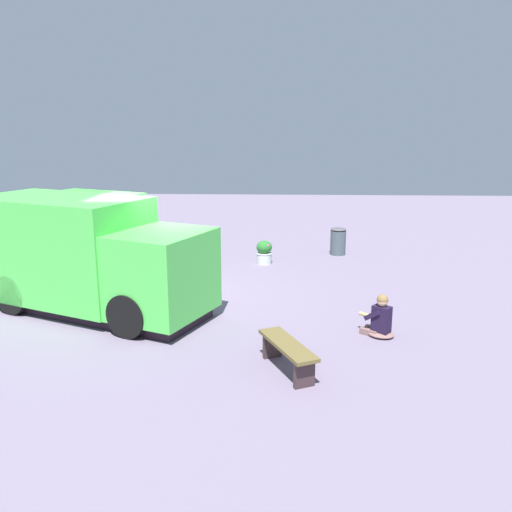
# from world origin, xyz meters

# --- Properties ---
(ground_plane) EXTENTS (40.00, 40.00, 0.00)m
(ground_plane) POSITION_xyz_m (0.00, 0.00, 0.00)
(ground_plane) COLOR slate
(food_truck) EXTENTS (4.16, 5.63, 2.46)m
(food_truck) POSITION_xyz_m (0.85, -1.37, 1.17)
(food_truck) COLOR #4ED34D
(food_truck) RESTS_ON ground_plane
(person_customer) EXTENTS (0.70, 0.73, 0.84)m
(person_customer) POSITION_xyz_m (2.09, 4.73, 0.33)
(person_customer) COLOR #805D59
(person_customer) RESTS_ON ground_plane
(planter_flowering_near) EXTENTS (0.46, 0.46, 0.69)m
(planter_flowering_near) POSITION_xyz_m (-3.42, 2.35, 0.35)
(planter_flowering_near) COLOR silver
(planter_flowering_near) RESTS_ON ground_plane
(planter_flowering_far) EXTENTS (0.60, 0.60, 0.80)m
(planter_flowering_far) POSITION_xyz_m (-3.61, -2.10, 0.41)
(planter_flowering_far) COLOR #AB7143
(planter_flowering_far) RESTS_ON ground_plane
(plaza_bench) EXTENTS (1.52, 0.99, 0.49)m
(plaza_bench) POSITION_xyz_m (3.71, 2.94, 0.37)
(plaza_bench) COLOR brown
(plaza_bench) RESTS_ON ground_plane
(trash_bin) EXTENTS (0.49, 0.49, 0.86)m
(trash_bin) POSITION_xyz_m (-4.70, 4.64, 0.43)
(trash_bin) COLOR #465359
(trash_bin) RESTS_ON ground_plane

